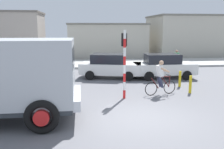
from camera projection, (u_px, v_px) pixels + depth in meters
The scene contains 11 objects.
ground_plane at pixel (143, 118), 9.08m from camera, with size 120.00×120.00×0.00m, color slate.
sidewalk_far at pixel (107, 63), 22.79m from camera, with size 80.00×5.00×0.16m, color #ADADA8.
cyclist at pixel (161, 78), 12.20m from camera, with size 1.69×0.58×1.72m.
traffic_light_pole at pixel (124, 55), 11.40m from camera, with size 0.24×0.43×3.20m.
car_red_near at pixel (164, 66), 16.40m from camera, with size 4.01×1.89×1.60m.
car_white_mid at pixel (110, 66), 16.41m from camera, with size 4.29×2.60×1.60m.
pedestrian_near_kerb at pixel (176, 60), 19.21m from camera, with size 0.34×0.22×1.62m.
bollard_near at pixel (190, 84), 12.59m from camera, with size 0.14×0.14×0.90m, color gold.
bollard_far at pixel (180, 79), 13.96m from camera, with size 0.14×0.14×0.90m, color gold.
building_mid_block at pixel (106, 40), 29.67m from camera, with size 8.87×7.43×3.83m.
building_corner_right at pixel (199, 36), 30.38m from camera, with size 11.73×7.50×4.79m.
Camera 1 is at (-2.13, -8.45, 3.26)m, focal length 39.59 mm.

